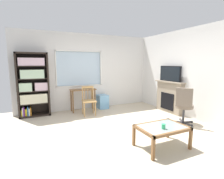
# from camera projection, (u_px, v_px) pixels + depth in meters

# --- Properties ---
(ground) EXTENTS (5.80, 5.79, 0.02)m
(ground) POSITION_uv_depth(u_px,v_px,m) (117.00, 130.00, 4.28)
(ground) COLOR beige
(wall_back_with_window) EXTENTS (4.80, 0.15, 2.64)m
(wall_back_with_window) POSITION_uv_depth(u_px,v_px,m) (88.00, 72.00, 6.23)
(wall_back_with_window) COLOR silver
(wall_back_with_window) RESTS_ON ground
(wall_right) EXTENTS (0.12, 4.99, 2.64)m
(wall_right) POSITION_uv_depth(u_px,v_px,m) (191.00, 74.00, 5.12)
(wall_right) COLOR silver
(wall_right) RESTS_ON ground
(bookshelf) EXTENTS (0.90, 0.38, 1.94)m
(bookshelf) POSITION_uv_depth(u_px,v_px,m) (33.00, 84.00, 5.29)
(bookshelf) COLOR black
(bookshelf) RESTS_ON ground
(desk_under_window) EXTENTS (0.86, 0.38, 0.76)m
(desk_under_window) POSITION_uv_depth(u_px,v_px,m) (83.00, 94.00, 5.90)
(desk_under_window) COLOR brown
(desk_under_window) RESTS_ON ground
(wooden_chair) EXTENTS (0.47, 0.45, 0.90)m
(wooden_chair) POSITION_uv_depth(u_px,v_px,m) (89.00, 100.00, 5.48)
(wooden_chair) COLOR tan
(wooden_chair) RESTS_ON ground
(plastic_drawer_unit) EXTENTS (0.35, 0.40, 0.49)m
(plastic_drawer_unit) POSITION_uv_depth(u_px,v_px,m) (103.00, 102.00, 6.31)
(plastic_drawer_unit) COLOR #72ADDB
(plastic_drawer_unit) RESTS_ON ground
(fireplace) EXTENTS (0.26, 1.15, 1.04)m
(fireplace) POSITION_uv_depth(u_px,v_px,m) (169.00, 97.00, 5.77)
(fireplace) COLOR gray
(fireplace) RESTS_ON ground
(tv) EXTENTS (0.06, 0.88, 0.50)m
(tv) POSITION_uv_depth(u_px,v_px,m) (170.00, 74.00, 5.65)
(tv) COLOR black
(tv) RESTS_ON fireplace
(office_chair) EXTENTS (0.62, 0.58, 1.00)m
(office_chair) POSITION_uv_depth(u_px,v_px,m) (184.00, 104.00, 4.59)
(office_chair) COLOR #7A6B5B
(office_chair) RESTS_ON ground
(coffee_table) EXTENTS (0.93, 0.65, 0.43)m
(coffee_table) POSITION_uv_depth(u_px,v_px,m) (162.00, 129.00, 3.34)
(coffee_table) COLOR #8C9E99
(coffee_table) RESTS_ON ground
(sippy_cup) EXTENTS (0.07, 0.07, 0.09)m
(sippy_cup) POSITION_uv_depth(u_px,v_px,m) (164.00, 126.00, 3.20)
(sippy_cup) COLOR #33B770
(sippy_cup) RESTS_ON coffee_table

